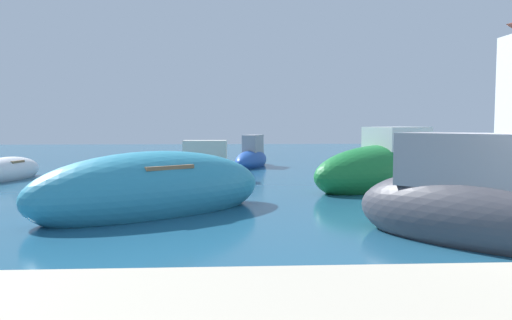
% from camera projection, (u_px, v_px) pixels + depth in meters
% --- Properties ---
extents(moored_boat_0, '(5.64, 4.90, 1.75)m').
position_uv_depth(moored_boat_0, '(153.00, 191.00, 10.97)').
color(moored_boat_0, teal).
rests_on(moored_boat_0, ground).
extents(moored_boat_1, '(5.80, 4.62, 2.24)m').
position_uv_depth(moored_boat_1, '(388.00, 170.00, 15.19)').
color(moored_boat_1, '#197233').
rests_on(moored_boat_1, ground).
extents(moored_boat_2, '(3.37, 1.24, 1.59)m').
position_uv_depth(moored_boat_2, '(199.00, 168.00, 17.48)').
color(moored_boat_2, white).
rests_on(moored_boat_2, ground).
extents(moored_boat_3, '(1.74, 3.65, 1.02)m').
position_uv_depth(moored_boat_3, '(7.00, 171.00, 17.53)').
color(moored_boat_3, white).
rests_on(moored_boat_3, ground).
extents(moored_boat_4, '(4.35, 4.40, 2.15)m').
position_uv_depth(moored_boat_4, '(480.00, 208.00, 8.29)').
color(moored_boat_4, '#3F3F47').
rests_on(moored_boat_4, ground).
extents(moored_boat_5, '(2.15, 3.76, 1.65)m').
position_uv_depth(moored_boat_5, '(252.00, 158.00, 22.72)').
color(moored_boat_5, '#1E479E').
rests_on(moored_boat_5, ground).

